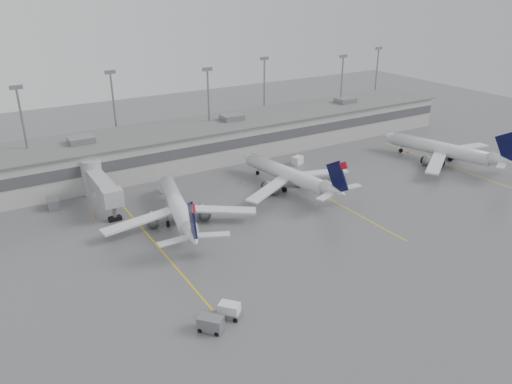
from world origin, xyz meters
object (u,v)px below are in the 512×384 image
jet_far_right (446,150)px  jet_mid_left (178,208)px  jet_mid_right (291,175)px  baggage_tug (229,312)px

jet_far_right → jet_mid_left: bearing=162.7°
jet_mid_left → jet_far_right: (64.46, -2.79, 0.22)m
jet_mid_left → jet_mid_right: (25.28, 2.80, 0.01)m
jet_far_right → baggage_tug: bearing=-175.3°
jet_mid_left → jet_mid_right: jet_mid_right is taller
baggage_tug → jet_mid_right: bearing=4.0°
jet_mid_right → baggage_tug: bearing=-143.6°
jet_mid_left → baggage_tug: 27.87m
jet_mid_left → baggage_tug: size_ratio=8.59×
jet_far_right → baggage_tug: size_ratio=9.14×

